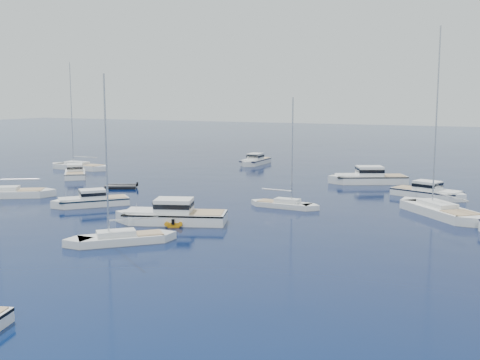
% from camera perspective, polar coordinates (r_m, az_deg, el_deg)
% --- Properties ---
extents(ground, '(400.00, 400.00, 0.00)m').
position_cam_1_polar(ground, '(42.34, -16.55, -7.26)').
color(ground, '#071C4A').
rests_on(ground, ground).
extents(motor_cruiser_left, '(7.29, 7.80, 2.15)m').
position_cam_1_polar(motor_cruiser_left, '(61.44, -14.21, -2.44)').
color(motor_cruiser_left, white).
rests_on(motor_cruiser_left, ground).
extents(motor_cruiser_centre, '(10.94, 6.73, 2.75)m').
position_cam_1_polar(motor_cruiser_centre, '(51.97, -6.61, -4.14)').
color(motor_cruiser_centre, white).
rests_on(motor_cruiser_centre, ground).
extents(motor_cruiser_far_r, '(9.25, 5.34, 2.32)m').
position_cam_1_polar(motor_cruiser_far_r, '(67.67, 17.76, -1.62)').
color(motor_cruiser_far_r, white).
rests_on(motor_cruiser_far_r, ground).
extents(motor_cruiser_far_l, '(7.76, 8.30, 2.29)m').
position_cam_1_polar(motor_cruiser_far_l, '(84.22, -15.65, 0.31)').
color(motor_cruiser_far_l, white).
rests_on(motor_cruiser_far_l, ground).
extents(motor_cruiser_distant, '(10.88, 7.86, 2.78)m').
position_cam_1_polar(motor_cruiser_distant, '(76.84, 12.25, -0.30)').
color(motor_cruiser_distant, white).
rests_on(motor_cruiser_distant, ground).
extents(motor_cruiser_horizon, '(3.00, 8.82, 2.29)m').
position_cam_1_polar(motor_cruiser_horizon, '(95.93, 1.46, 1.53)').
color(motor_cruiser_horizon, silver).
rests_on(motor_cruiser_horizon, ground).
extents(sailboat_fore, '(7.89, 7.98, 13.09)m').
position_cam_1_polar(sailboat_fore, '(45.58, -11.43, -5.99)').
color(sailboat_fore, silver).
rests_on(sailboat_fore, ground).
extents(sailboat_mid_r, '(10.74, 11.08, 18.01)m').
position_cam_1_polar(sailboat_mid_r, '(57.94, 18.77, -3.25)').
color(sailboat_mid_r, white).
rests_on(sailboat_mid_r, ground).
extents(sailboat_mid_l, '(11.10, 8.55, 16.61)m').
position_cam_1_polar(sailboat_mid_l, '(69.82, -21.70, -1.52)').
color(sailboat_mid_l, white).
rests_on(sailboat_mid_l, ground).
extents(sailboat_centre, '(7.73, 2.14, 11.31)m').
position_cam_1_polar(sailboat_centre, '(58.91, 4.32, -2.66)').
color(sailboat_centre, silver).
rests_on(sailboat_centre, ground).
extents(sailboat_far_l, '(11.35, 3.14, 16.62)m').
position_cam_1_polar(sailboat_far_l, '(92.78, -15.28, 1.02)').
color(sailboat_far_l, white).
rests_on(sailboat_far_l, ground).
extents(tender_yellow, '(3.04, 3.71, 0.95)m').
position_cam_1_polar(tender_yellow, '(51.53, -6.25, -4.24)').
color(tender_yellow, orange).
rests_on(tender_yellow, ground).
extents(tender_grey_near, '(2.89, 1.74, 0.95)m').
position_cam_1_polar(tender_grey_near, '(54.65, -3.43, -3.49)').
color(tender_grey_near, black).
rests_on(tender_grey_near, ground).
extents(tender_grey_far, '(4.44, 3.70, 0.95)m').
position_cam_1_polar(tender_grey_far, '(72.27, -11.42, -0.79)').
color(tender_grey_far, black).
rests_on(tender_grey_far, ground).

